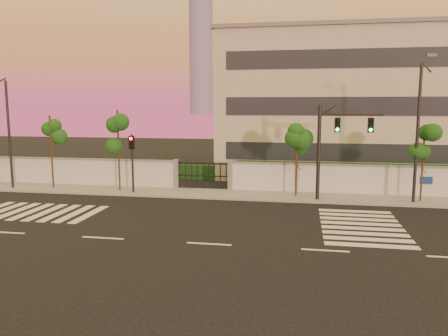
{
  "coord_description": "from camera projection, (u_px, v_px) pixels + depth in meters",
  "views": [
    {
      "loc": [
        3.89,
        -18.14,
        6.05
      ],
      "look_at": [
        -0.4,
        6.0,
        2.53
      ],
      "focal_mm": 35.0,
      "sensor_mm": 36.0,
      "label": 1
    }
  ],
  "objects": [
    {
      "name": "sidewalk",
      "position": [
        241.0,
        195.0,
        29.43
      ],
      "size": [
        60.0,
        3.0,
        0.15
      ],
      "primitive_type": "cube",
      "color": "gray",
      "rests_on": "ground"
    },
    {
      "name": "hedge_row",
      "position": [
        264.0,
        175.0,
        33.26
      ],
      "size": [
        41.0,
        4.25,
        1.8
      ],
      "color": "#103716",
      "rests_on": "ground"
    },
    {
      "name": "perimeter_wall",
      "position": [
        246.0,
        177.0,
        30.74
      ],
      "size": [
        60.0,
        0.36,
        2.2
      ],
      "color": "silver",
      "rests_on": "ground"
    },
    {
      "name": "streetlight_west",
      "position": [
        7.0,
        129.0,
        30.99
      ],
      "size": [
        0.49,
        1.97,
        8.18
      ],
      "color": "black",
      "rests_on": "ground"
    },
    {
      "name": "road_markings",
      "position": [
        195.0,
        220.0,
        23.15
      ],
      "size": [
        57.0,
        7.62,
        0.02
      ],
      "color": "silver",
      "rests_on": "ground"
    },
    {
      "name": "street_tree_b",
      "position": [
        51.0,
        135.0,
        31.13
      ],
      "size": [
        1.61,
        1.28,
        5.36
      ],
      "color": "#382314",
      "rests_on": "ground"
    },
    {
      "name": "ground",
      "position": [
        209.0,
        244.0,
        19.21
      ],
      "size": [
        120.0,
        120.0,
        0.0
      ],
      "primitive_type": "plane",
      "color": "black",
      "rests_on": "ground"
    },
    {
      "name": "streetlight_east",
      "position": [
        419.0,
        127.0,
        26.05
      ],
      "size": [
        0.53,
        2.13,
        8.85
      ],
      "color": "black",
      "rests_on": "ground"
    },
    {
      "name": "street_tree_c",
      "position": [
        118.0,
        132.0,
        30.17
      ],
      "size": [
        1.53,
        1.22,
        5.76
      ],
      "color": "#382314",
      "rests_on": "ground"
    },
    {
      "name": "street_tree_d",
      "position": [
        297.0,
        145.0,
        28.36
      ],
      "size": [
        1.63,
        1.3,
        4.76
      ],
      "color": "#382314",
      "rests_on": "ground"
    },
    {
      "name": "street_tree_e",
      "position": [
        424.0,
        147.0,
        26.74
      ],
      "size": [
        1.38,
        1.1,
        4.79
      ],
      "color": "#382314",
      "rests_on": "ground"
    },
    {
      "name": "distant_skyscraper",
      "position": [
        201.0,
        22.0,
        294.56
      ],
      "size": [
        16.0,
        16.0,
        118.0
      ],
      "color": "slate",
      "rests_on": "ground"
    },
    {
      "name": "traffic_signal_secondary",
      "position": [
        132.0,
        157.0,
        29.56
      ],
      "size": [
        0.32,
        0.32,
        4.12
      ],
      "rotation": [
        0.0,
        0.0,
        -0.13
      ],
      "color": "black",
      "rests_on": "ground"
    },
    {
      "name": "traffic_signal_main",
      "position": [
        332.0,
        141.0,
        27.07
      ],
      "size": [
        3.86,
        0.38,
        6.1
      ],
      "rotation": [
        0.0,
        0.0,
        -0.0
      ],
      "color": "black",
      "rests_on": "ground"
    },
    {
      "name": "institutional_building",
      "position": [
        361.0,
        104.0,
        38.21
      ],
      "size": [
        24.4,
        12.4,
        12.25
      ],
      "color": "#B9B29C",
      "rests_on": "ground"
    }
  ]
}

